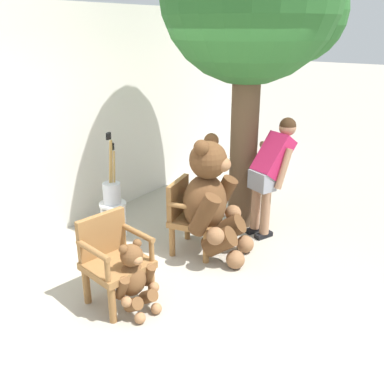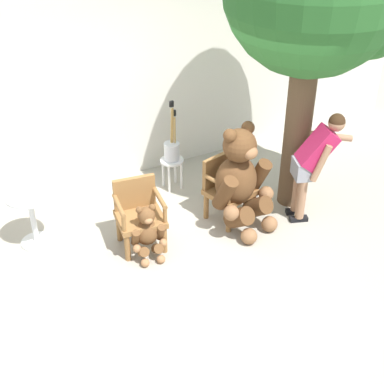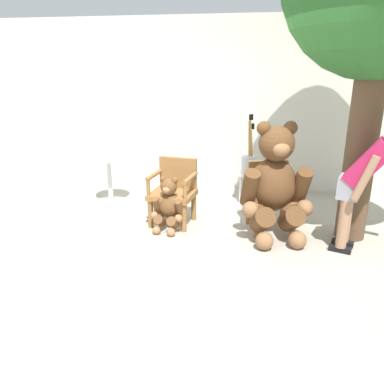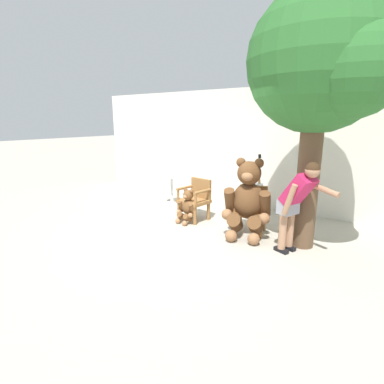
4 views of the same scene
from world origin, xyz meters
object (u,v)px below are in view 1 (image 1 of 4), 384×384
(wooden_chair_left, at_px, (113,258))
(teddy_bear_large, at_px, (211,200))
(wooden_chair_right, at_px, (191,214))
(teddy_bear_small, at_px, (134,278))
(person_visitor, at_px, (271,167))
(brush_bucket, at_px, (112,190))
(white_stool, at_px, (113,211))

(wooden_chair_left, bearing_deg, teddy_bear_large, -11.17)
(wooden_chair_right, distance_m, teddy_bear_small, 1.31)
(teddy_bear_small, xyz_separation_m, person_visitor, (2.23, -0.25, 0.55))
(wooden_chair_right, relative_size, person_visitor, 0.58)
(brush_bucket, bearing_deg, wooden_chair_left, -133.79)
(teddy_bear_large, bearing_deg, wooden_chair_left, 168.83)
(teddy_bear_small, bearing_deg, wooden_chair_left, 86.97)
(wooden_chair_left, height_order, teddy_bear_large, teddy_bear_large)
(wooden_chair_right, bearing_deg, teddy_bear_large, -82.45)
(wooden_chair_left, xyz_separation_m, white_stool, (0.95, 1.00, -0.11))
(person_visitor, bearing_deg, wooden_chair_right, 150.82)
(wooden_chair_left, xyz_separation_m, wooden_chair_right, (1.26, -0.00, 0.00))
(teddy_bear_small, relative_size, brush_bucket, 0.79)
(wooden_chair_left, xyz_separation_m, teddy_bear_small, (-0.01, -0.28, -0.11))
(teddy_bear_large, bearing_deg, brush_bucket, 104.94)
(wooden_chair_right, bearing_deg, brush_bucket, 106.74)
(wooden_chair_left, height_order, teddy_bear_small, wooden_chair_left)
(brush_bucket, bearing_deg, person_visitor, -50.70)
(teddy_bear_large, relative_size, teddy_bear_small, 2.00)
(wooden_chair_right, xyz_separation_m, teddy_bear_large, (0.03, -0.25, 0.23))
(wooden_chair_right, bearing_deg, wooden_chair_left, 179.95)
(wooden_chair_right, height_order, teddy_bear_large, teddy_bear_large)
(brush_bucket, bearing_deg, teddy_bear_small, -127.26)
(white_stool, xyz_separation_m, brush_bucket, (0.00, -0.00, 0.28))
(person_visitor, bearing_deg, teddy_bear_large, 163.16)
(wooden_chair_left, relative_size, teddy_bear_small, 1.21)
(wooden_chair_right, height_order, brush_bucket, brush_bucket)
(wooden_chair_left, distance_m, wooden_chair_right, 1.26)
(wooden_chair_right, relative_size, teddy_bear_small, 1.21)
(teddy_bear_small, bearing_deg, wooden_chair_right, 12.31)
(wooden_chair_right, relative_size, brush_bucket, 0.96)
(teddy_bear_large, xyz_separation_m, person_visitor, (0.92, -0.28, 0.20))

